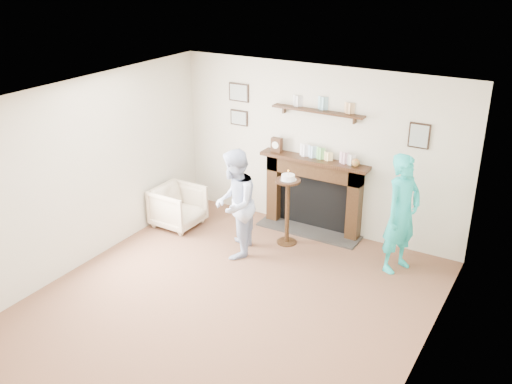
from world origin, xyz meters
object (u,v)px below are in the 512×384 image
Objects in this scene: pedestal_table at (288,199)px; woman at (396,268)px; man at (236,253)px; armchair at (179,225)px.

woman is at bearing 3.55° from pedestal_table.
woman is (2.08, 0.75, 0.00)m from man.
pedestal_table is (-1.61, -0.10, 0.70)m from woman.
armchair is at bearing 118.91° from woman.
pedestal_table reaches higher than woman.
man reaches higher than armchair.
armchair is 0.61× the size of pedestal_table.
woman reaches higher than armchair.
armchair is 1.28m from man.
man is (1.24, -0.32, 0.00)m from armchair.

